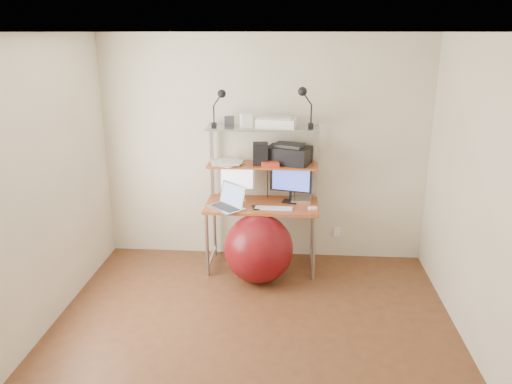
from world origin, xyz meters
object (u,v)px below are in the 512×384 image
monitor_black (291,182)px  printer (288,154)px  laptop (229,203)px  monitor_silver (237,180)px  exercise_ball (259,249)px

monitor_black → printer: size_ratio=0.87×
laptop → printer: 0.83m
laptop → monitor_silver: bearing=120.2°
monitor_silver → printer: printer is taller
monitor_black → exercise_ball: bearing=-113.2°
monitor_silver → monitor_black: monitor_black is taller
monitor_silver → laptop: 0.32m
printer → exercise_ball: size_ratio=0.73×
exercise_ball → monitor_silver: bearing=121.4°
monitor_black → laptop: bearing=-144.6°
monitor_silver → exercise_ball: (0.26, -0.43, -0.61)m
laptop → monitor_black: bearing=64.5°
printer → exercise_ball: bearing=-101.4°
monitor_silver → exercise_ball: 0.79m
monitor_black → laptop: size_ratio=0.98×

